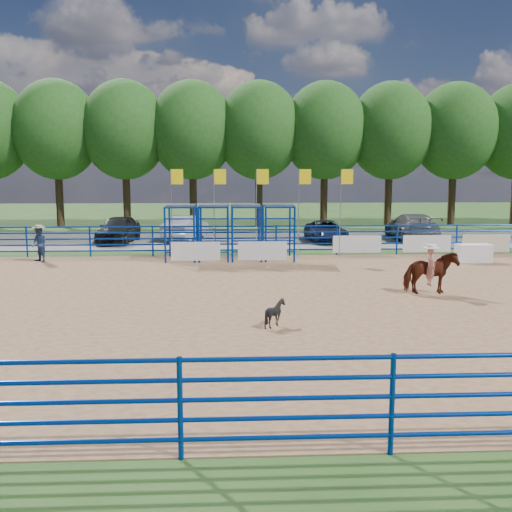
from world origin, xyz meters
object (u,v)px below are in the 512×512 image
at_px(car_a, 118,229).
at_px(car_c, 326,231).
at_px(calf, 275,313).
at_px(car_d, 412,227).
at_px(announcer_table, 474,253).
at_px(spectator_cowboy, 39,244).
at_px(car_b, 186,227).
at_px(horse_and_rider, 431,270).

bearing_deg(car_a, car_c, 3.70).
bearing_deg(calf, car_d, -33.19).
xyz_separation_m(announcer_table, car_a, (-17.51, 8.34, 0.37)).
bearing_deg(spectator_cowboy, car_c, 26.83).
bearing_deg(car_b, car_d, -167.72).
bearing_deg(car_a, calf, -63.54).
distance_m(spectator_cowboy, car_d, 21.13).
relative_size(spectator_cowboy, car_a, 0.36).
distance_m(horse_and_rider, car_d, 16.11).
relative_size(spectator_cowboy, car_d, 0.30).
relative_size(calf, car_c, 0.16).
relative_size(horse_and_rider, car_a, 0.50).
relative_size(calf, spectator_cowboy, 0.44).
bearing_deg(car_d, car_b, -1.37).
relative_size(horse_and_rider, car_b, 0.51).
height_order(horse_and_rider, car_b, horse_and_rider).
relative_size(horse_and_rider, calf, 3.18).
bearing_deg(car_b, announcer_table, 160.65).
bearing_deg(calf, car_b, 4.61).
xyz_separation_m(announcer_table, spectator_cowboy, (-19.65, 0.95, 0.43)).
xyz_separation_m(calf, car_c, (4.53, 18.72, 0.24)).
bearing_deg(car_b, spectator_cowboy, 70.70).
xyz_separation_m(horse_and_rider, spectator_cowboy, (-15.25, 7.68, 0.02)).
distance_m(car_a, car_b, 4.00).
xyz_separation_m(announcer_table, car_c, (-5.35, 8.18, 0.20)).
bearing_deg(announcer_table, car_d, 90.17).
distance_m(announcer_table, car_d, 8.77).
distance_m(car_a, car_d, 17.49).
xyz_separation_m(calf, spectator_cowboy, (-9.77, 11.49, 0.47)).
distance_m(announcer_table, calf, 14.45).
relative_size(car_c, car_d, 0.80).
distance_m(announcer_table, car_c, 9.78).
bearing_deg(spectator_cowboy, car_d, 21.72).
bearing_deg(calf, spectator_cowboy, 34.23).
relative_size(announcer_table, car_c, 0.34).
bearing_deg(car_b, car_a, 32.77).
xyz_separation_m(announcer_table, car_d, (-0.03, 8.76, 0.39)).
xyz_separation_m(spectator_cowboy, car_a, (2.14, 7.39, -0.07)).
bearing_deg(spectator_cowboy, car_a, 73.84).
height_order(car_b, car_d, car_d).
height_order(horse_and_rider, car_a, horse_and_rider).
bearing_deg(announcer_table, calf, -133.14).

